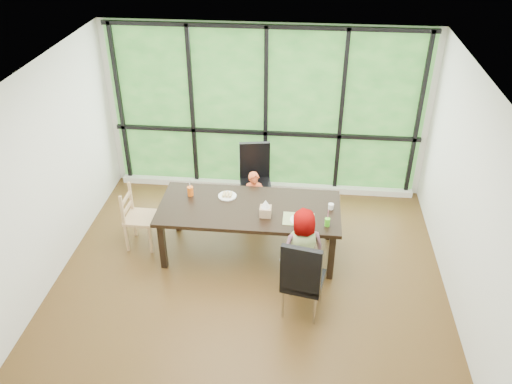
# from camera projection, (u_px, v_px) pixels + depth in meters

# --- Properties ---
(ground) EXTENTS (5.00, 5.00, 0.00)m
(ground) POSITION_uv_depth(u_px,v_px,m) (250.00, 273.00, 6.92)
(ground) COLOR black
(ground) RESTS_ON ground
(back_wall) EXTENTS (5.00, 0.00, 5.00)m
(back_wall) POSITION_uv_depth(u_px,v_px,m) (266.00, 111.00, 8.11)
(back_wall) COLOR silver
(back_wall) RESTS_ON ground
(foliage_backdrop) EXTENTS (4.80, 0.02, 2.65)m
(foliage_backdrop) POSITION_uv_depth(u_px,v_px,m) (266.00, 111.00, 8.09)
(foliage_backdrop) COLOR #235120
(foliage_backdrop) RESTS_ON back_wall
(window_mullions) EXTENTS (4.80, 0.06, 2.65)m
(window_mullions) POSITION_uv_depth(u_px,v_px,m) (266.00, 112.00, 8.06)
(window_mullions) COLOR black
(window_mullions) RESTS_ON back_wall
(window_sill) EXTENTS (4.80, 0.12, 0.10)m
(window_sill) POSITION_uv_depth(u_px,v_px,m) (265.00, 186.00, 8.71)
(window_sill) COLOR silver
(window_sill) RESTS_ON ground
(dining_table) EXTENTS (2.46, 1.22, 0.75)m
(dining_table) POSITION_uv_depth(u_px,v_px,m) (249.00, 230.00, 7.10)
(dining_table) COLOR black
(dining_table) RESTS_ON ground
(chair_window_leather) EXTENTS (0.53, 0.53, 1.08)m
(chair_window_leather) POSITION_uv_depth(u_px,v_px,m) (255.00, 181.00, 7.89)
(chair_window_leather) COLOR black
(chair_window_leather) RESTS_ON ground
(chair_interior_leather) EXTENTS (0.54, 0.54, 1.08)m
(chair_interior_leather) POSITION_uv_depth(u_px,v_px,m) (304.00, 275.00, 6.07)
(chair_interior_leather) COLOR black
(chair_interior_leather) RESTS_ON ground
(chair_end_beech) EXTENTS (0.40, 0.42, 0.90)m
(chair_end_beech) POSITION_uv_depth(u_px,v_px,m) (141.00, 218.00, 7.22)
(chair_end_beech) COLOR #A47B52
(chair_end_beech) RESTS_ON ground
(child_toddler) EXTENTS (0.35, 0.25, 0.90)m
(child_toddler) POSITION_uv_depth(u_px,v_px,m) (254.00, 200.00, 7.60)
(child_toddler) COLOR #D14F27
(child_toddler) RESTS_ON ground
(child_older) EXTENTS (0.63, 0.51, 1.13)m
(child_older) POSITION_uv_depth(u_px,v_px,m) (301.00, 249.00, 6.45)
(child_older) COLOR slate
(child_older) RESTS_ON ground
(placemat) EXTENTS (0.40, 0.29, 0.01)m
(placemat) POSITION_uv_depth(u_px,v_px,m) (299.00, 219.00, 6.66)
(placemat) COLOR tan
(placemat) RESTS_ON dining_table
(plate_far) EXTENTS (0.25, 0.25, 0.02)m
(plate_far) POSITION_uv_depth(u_px,v_px,m) (227.00, 196.00, 7.12)
(plate_far) COLOR white
(plate_far) RESTS_ON dining_table
(plate_near) EXTENTS (0.27, 0.27, 0.02)m
(plate_near) POSITION_uv_depth(u_px,v_px,m) (300.00, 220.00, 6.64)
(plate_near) COLOR white
(plate_near) RESTS_ON dining_table
(orange_cup) EXTENTS (0.08, 0.08, 0.13)m
(orange_cup) POSITION_uv_depth(u_px,v_px,m) (190.00, 191.00, 7.12)
(orange_cup) COLOR #DF5B14
(orange_cup) RESTS_ON dining_table
(green_cup) EXTENTS (0.07, 0.07, 0.11)m
(green_cup) POSITION_uv_depth(u_px,v_px,m) (327.00, 222.00, 6.52)
(green_cup) COLOR #4ECB21
(green_cup) RESTS_ON dining_table
(white_mug) EXTENTS (0.07, 0.07, 0.07)m
(white_mug) POSITION_uv_depth(u_px,v_px,m) (331.00, 206.00, 6.85)
(white_mug) COLOR white
(white_mug) RESTS_ON dining_table
(tissue_box) EXTENTS (0.15, 0.15, 0.13)m
(tissue_box) POSITION_uv_depth(u_px,v_px,m) (265.00, 211.00, 6.70)
(tissue_box) COLOR tan
(tissue_box) RESTS_ON dining_table
(crepe_rolls_far) EXTENTS (0.15, 0.12, 0.04)m
(crepe_rolls_far) POSITION_uv_depth(u_px,v_px,m) (227.00, 194.00, 7.11)
(crepe_rolls_far) COLOR tan
(crepe_rolls_far) RESTS_ON plate_far
(crepe_rolls_near) EXTENTS (0.05, 0.12, 0.04)m
(crepe_rolls_near) POSITION_uv_depth(u_px,v_px,m) (300.00, 218.00, 6.62)
(crepe_rolls_near) COLOR tan
(crepe_rolls_near) RESTS_ON plate_near
(straw_white) EXTENTS (0.01, 0.04, 0.20)m
(straw_white) POSITION_uv_depth(u_px,v_px,m) (190.00, 184.00, 7.06)
(straw_white) COLOR white
(straw_white) RESTS_ON orange_cup
(straw_pink) EXTENTS (0.01, 0.04, 0.20)m
(straw_pink) POSITION_uv_depth(u_px,v_px,m) (328.00, 216.00, 6.47)
(straw_pink) COLOR pink
(straw_pink) RESTS_ON green_cup
(tissue) EXTENTS (0.12, 0.12, 0.11)m
(tissue) POSITION_uv_depth(u_px,v_px,m) (266.00, 204.00, 6.64)
(tissue) COLOR white
(tissue) RESTS_ON tissue_box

